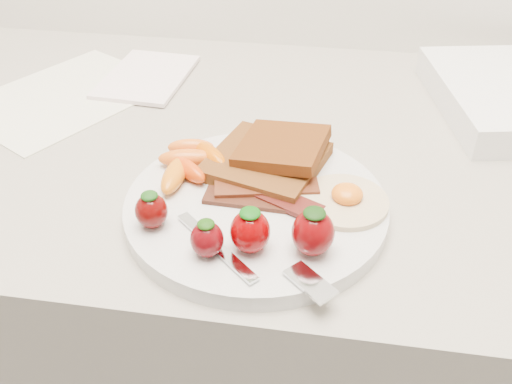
# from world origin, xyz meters

# --- Properties ---
(counter) EXTENTS (2.00, 0.60, 0.90)m
(counter) POSITION_xyz_m (0.00, 1.70, 0.45)
(counter) COLOR gray
(counter) RESTS_ON ground
(plate) EXTENTS (0.27, 0.27, 0.02)m
(plate) POSITION_xyz_m (0.00, 1.55, 0.91)
(plate) COLOR silver
(plate) RESTS_ON counter
(toast_lower) EXTENTS (0.14, 0.14, 0.01)m
(toast_lower) POSITION_xyz_m (0.00, 1.61, 0.93)
(toast_lower) COLOR #471B0C
(toast_lower) RESTS_ON plate
(toast_upper) EXTENTS (0.11, 0.10, 0.02)m
(toast_upper) POSITION_xyz_m (0.02, 1.62, 0.94)
(toast_upper) COLOR #512711
(toast_upper) RESTS_ON toast_lower
(fried_egg) EXTENTS (0.10, 0.10, 0.02)m
(fried_egg) POSITION_xyz_m (0.09, 1.56, 0.92)
(fried_egg) COLOR white
(fried_egg) RESTS_ON plate
(bacon_strips) EXTENTS (0.12, 0.07, 0.01)m
(bacon_strips) POSITION_xyz_m (0.01, 1.55, 0.92)
(bacon_strips) COLOR black
(bacon_strips) RESTS_ON plate
(baby_carrots) EXTENTS (0.09, 0.11, 0.02)m
(baby_carrots) POSITION_xyz_m (-0.08, 1.59, 0.93)
(baby_carrots) COLOR orange
(baby_carrots) RESTS_ON plate
(strawberries) EXTENTS (0.19, 0.06, 0.05)m
(strawberries) POSITION_xyz_m (0.00, 1.48, 0.94)
(strawberries) COLOR #4D0504
(strawberries) RESTS_ON plate
(fork) EXTENTS (0.16, 0.10, 0.00)m
(fork) POSITION_xyz_m (0.02, 1.46, 0.92)
(fork) COLOR silver
(fork) RESTS_ON plate
(paper_sheet) EXTENTS (0.30, 0.32, 0.00)m
(paper_sheet) POSITION_xyz_m (-0.31, 1.77, 0.90)
(paper_sheet) COLOR white
(paper_sheet) RESTS_ON counter
(notepad) EXTENTS (0.12, 0.17, 0.01)m
(notepad) POSITION_xyz_m (-0.21, 1.84, 0.91)
(notepad) COLOR white
(notepad) RESTS_ON paper_sheet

